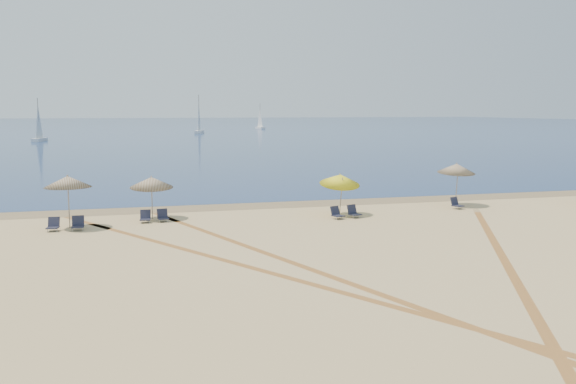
# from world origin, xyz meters

# --- Properties ---
(ground) EXTENTS (160.00, 160.00, 0.00)m
(ground) POSITION_xyz_m (0.00, 0.00, 0.00)
(ground) COLOR tan
(ground) RESTS_ON ground
(ocean) EXTENTS (500.00, 500.00, 0.00)m
(ocean) POSITION_xyz_m (0.00, 225.00, 0.01)
(ocean) COLOR #0C2151
(ocean) RESTS_ON ground
(wet_sand) EXTENTS (500.00, 500.00, 0.00)m
(wet_sand) POSITION_xyz_m (0.00, 24.00, 0.00)
(wet_sand) COLOR olive
(wet_sand) RESTS_ON ground
(umbrella_1) EXTENTS (2.27, 2.27, 2.63)m
(umbrella_1) POSITION_xyz_m (-11.25, 19.29, 2.28)
(umbrella_1) COLOR gray
(umbrella_1) RESTS_ON ground
(umbrella_2) EXTENTS (2.26, 2.30, 2.34)m
(umbrella_2) POSITION_xyz_m (-7.23, 20.82, 1.96)
(umbrella_2) COLOR gray
(umbrella_2) RESTS_ON ground
(umbrella_3) EXTENTS (2.21, 2.27, 2.48)m
(umbrella_3) POSITION_xyz_m (2.79, 19.43, 1.98)
(umbrella_3) COLOR gray
(umbrella_3) RESTS_ON ground
(umbrella_4) EXTENTS (2.24, 2.28, 2.64)m
(umbrella_4) POSITION_xyz_m (10.68, 20.85, 2.26)
(umbrella_4) COLOR gray
(umbrella_4) RESTS_ON ground
(chair_2) EXTENTS (0.62, 0.70, 0.65)m
(chair_2) POSITION_xyz_m (-11.95, 18.70, 0.29)
(chair_2) COLOR black
(chair_2) RESTS_ON ground
(chair_3) EXTENTS (0.57, 0.67, 0.68)m
(chair_3) POSITION_xyz_m (-10.82, 18.62, 0.30)
(chair_3) COLOR black
(chair_3) RESTS_ON ground
(chair_4) EXTENTS (0.59, 0.67, 0.64)m
(chair_4) POSITION_xyz_m (-7.62, 19.87, 0.28)
(chair_4) COLOR black
(chair_4) RESTS_ON ground
(chair_5) EXTENTS (0.61, 0.69, 0.65)m
(chair_5) POSITION_xyz_m (-6.73, 19.91, 0.28)
(chair_5) COLOR black
(chair_5) RESTS_ON ground
(chair_6) EXTENTS (0.74, 0.79, 0.66)m
(chair_6) POSITION_xyz_m (2.25, 18.38, 0.29)
(chair_6) COLOR black
(chair_6) RESTS_ON ground
(chair_7) EXTENTS (0.75, 0.81, 0.68)m
(chair_7) POSITION_xyz_m (3.25, 18.52, 0.30)
(chair_7) COLOR black
(chair_7) RESTS_ON ground
(chair_8) EXTENTS (0.75, 0.81, 0.67)m
(chair_8) POSITION_xyz_m (10.13, 19.78, 0.30)
(chair_8) COLOR black
(chair_8) RESTS_ON ground
(sailboat_0) EXTENTS (2.12, 5.24, 7.59)m
(sailboat_0) POSITION_xyz_m (30.51, 169.19, 2.30)
(sailboat_0) COLOR white
(sailboat_0) RESTS_ON ocean
(sailboat_1) EXTENTS (3.04, 6.42, 9.26)m
(sailboat_1) POSITION_xyz_m (8.87, 138.87, 2.80)
(sailboat_1) COLOR white
(sailboat_1) RESTS_ON ocean
(sailboat_2) EXTENTS (2.30, 5.42, 7.83)m
(sailboat_2) POSITION_xyz_m (-23.73, 108.61, 2.37)
(sailboat_2) COLOR white
(sailboat_2) RESTS_ON ocean
(tire_tracks) EXTENTS (48.02, 43.44, 0.00)m
(tire_tracks) POSITION_xyz_m (-0.98, 9.09, 0.00)
(tire_tracks) COLOR tan
(tire_tracks) RESTS_ON ground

